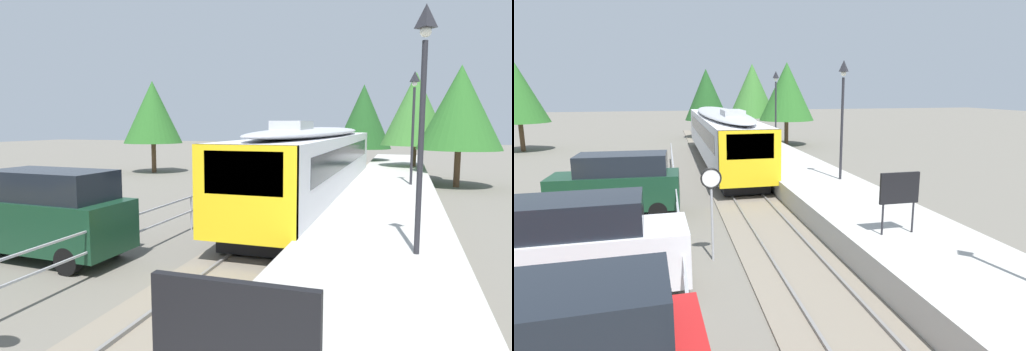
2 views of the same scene
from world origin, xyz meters
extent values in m
plane|color=#6B665B|center=(-3.00, 22.00, 0.00)|extent=(160.00, 160.00, 0.00)
cube|color=slate|center=(0.00, 22.00, 0.03)|extent=(3.20, 60.00, 0.06)
cube|color=slate|center=(-0.72, 22.00, 0.10)|extent=(0.08, 60.00, 0.08)
cube|color=slate|center=(0.72, 22.00, 0.10)|extent=(0.08, 60.00, 0.08)
cube|color=silver|center=(0.00, 27.63, 1.96)|extent=(2.80, 20.41, 2.55)
cube|color=yellow|center=(0.00, 17.52, 1.96)|extent=(2.80, 0.24, 2.55)
cube|color=black|center=(0.00, 17.44, 2.53)|extent=(2.13, 0.08, 1.12)
cube|color=black|center=(0.00, 27.63, 2.37)|extent=(2.82, 17.15, 0.92)
ellipsoid|color=#B2B5BA|center=(0.00, 27.63, 3.42)|extent=(2.69, 19.60, 0.44)
cube|color=#B2B5BA|center=(0.00, 22.53, 3.70)|extent=(1.10, 2.20, 0.36)
cube|color=#EAE5C6|center=(0.00, 17.45, 0.97)|extent=(1.00, 0.10, 0.20)
cube|color=black|center=(0.00, 19.82, 0.42)|extent=(2.24, 3.20, 0.55)
cube|color=black|center=(0.00, 35.44, 0.42)|extent=(2.24, 3.20, 0.55)
cube|color=#B7B5AD|center=(3.25, 22.00, 0.45)|extent=(3.90, 60.00, 0.90)
cylinder|color=#232328|center=(4.18, 17.21, 3.20)|extent=(0.12, 0.12, 4.60)
pyramid|color=#232328|center=(4.18, 17.21, 6.00)|extent=(0.34, 0.34, 0.50)
sphere|color=silver|center=(4.18, 17.21, 5.68)|extent=(0.24, 0.24, 0.24)
cylinder|color=#232328|center=(4.18, 29.33, 3.20)|extent=(0.12, 0.12, 4.60)
pyramid|color=#232328|center=(4.18, 29.33, 6.00)|extent=(0.34, 0.34, 0.50)
sphere|color=silver|center=(4.18, 29.33, 5.68)|extent=(0.24, 0.24, 0.24)
cube|color=black|center=(2.80, 9.70, 2.25)|extent=(1.20, 0.08, 0.90)
cylinder|color=#9EA0A5|center=(-3.30, 21.00, 0.62)|extent=(0.06, 0.06, 1.25)
cylinder|color=#9EA0A5|center=(-3.30, 30.00, 0.62)|extent=(0.06, 0.06, 1.25)
cube|color=#143823|center=(-5.60, 16.60, 1.04)|extent=(4.97, 2.14, 1.35)
cube|color=black|center=(-5.30, 16.59, 2.11)|extent=(3.46, 1.85, 0.80)
cylinder|color=black|center=(-7.18, 17.52, 0.36)|extent=(0.73, 0.27, 0.72)
cylinder|color=black|center=(-4.02, 15.68, 0.36)|extent=(0.73, 0.27, 0.72)
cylinder|color=black|center=(-3.95, 17.39, 0.36)|extent=(0.73, 0.27, 0.72)
cylinder|color=brown|center=(4.43, 39.29, 1.19)|extent=(0.36, 0.36, 2.37)
cone|color=#38702D|center=(4.43, 39.29, 4.84)|extent=(4.48, 4.48, 4.94)
cylinder|color=brown|center=(-14.99, 37.50, 1.17)|extent=(0.36, 0.36, 2.33)
cone|color=#286023|center=(-14.99, 37.50, 4.75)|extent=(4.56, 4.56, 4.84)
cylinder|color=brown|center=(6.88, 36.05, 1.13)|extent=(0.36, 0.36, 2.27)
cone|color=#286023|center=(6.88, 36.05, 4.78)|extent=(4.84, 4.84, 5.02)
cylinder|color=brown|center=(0.58, 44.03, 0.92)|extent=(0.36, 0.36, 1.85)
cone|color=#1E4C1E|center=(0.58, 44.03, 4.43)|extent=(4.47, 4.47, 5.16)
camera|label=1|loc=(3.86, 7.07, 3.73)|focal=30.94mm
camera|label=2|loc=(-3.54, -0.95, 5.01)|focal=30.11mm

